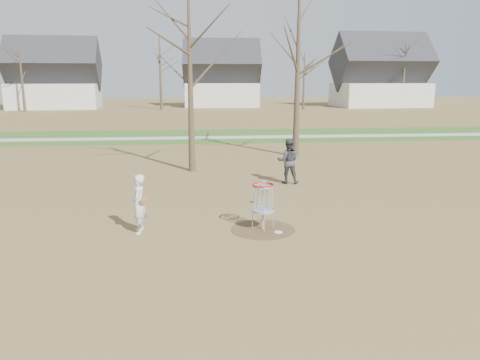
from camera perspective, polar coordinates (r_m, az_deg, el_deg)
name	(u,v)px	position (r m, az deg, el deg)	size (l,w,h in m)	color
ground	(263,229)	(13.19, 2.80, -6.04)	(160.00, 160.00, 0.00)	brown
green_band	(221,136)	(33.68, -2.34, 5.41)	(160.00, 8.00, 0.01)	#2D5119
footpath	(222,137)	(32.68, -2.24, 5.21)	(160.00, 1.50, 0.01)	#9E9E99
dirt_circle	(263,229)	(13.19, 2.80, -6.02)	(1.80, 1.80, 0.01)	#47331E
player_standing	(139,204)	(12.97, -12.26, -2.89)	(0.59, 0.39, 1.63)	silver
player_throwing	(288,161)	(18.67, 5.89, 2.31)	(0.87, 0.68, 1.80)	#39383E
disc_grounded	(278,232)	(12.93, 4.70, -6.36)	(0.22, 0.22, 0.02)	white
discs_in_play	(216,192)	(13.85, -2.89, -1.43)	(3.96, 2.61, 0.37)	#FF600D
disc_golf_basket	(263,198)	(12.93, 2.85, -2.20)	(0.64, 0.64, 1.35)	#9EA3AD
bare_trees	(230,64)	(48.30, -1.24, 13.94)	(52.62, 44.98, 9.00)	#382B1E
houses_row	(239,81)	(65.22, -0.08, 12.00)	(56.51, 10.01, 7.26)	silver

